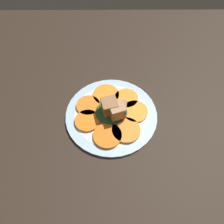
# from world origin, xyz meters

# --- Properties ---
(table_slab) EXTENTS (1.20, 1.20, 0.02)m
(table_slab) POSITION_xyz_m (0.00, 0.00, 0.01)
(table_slab) COLOR black
(table_slab) RESTS_ON ground
(plate) EXTENTS (0.29, 0.29, 0.01)m
(plate) POSITION_xyz_m (0.00, 0.00, 0.03)
(plate) COLOR #99B7D1
(plate) RESTS_ON table_slab
(carrot_slice_0) EXTENTS (0.08, 0.08, 0.01)m
(carrot_slice_0) POSITION_xyz_m (0.08, -0.03, 0.04)
(carrot_slice_0) COLOR orange
(carrot_slice_0) RESTS_ON plate
(carrot_slice_1) EXTENTS (0.08, 0.08, 0.01)m
(carrot_slice_1) POSITION_xyz_m (0.07, 0.03, 0.04)
(carrot_slice_1) COLOR orange
(carrot_slice_1) RESTS_ON plate
(carrot_slice_2) EXTENTS (0.09, 0.09, 0.01)m
(carrot_slice_2) POSITION_xyz_m (0.01, 0.08, 0.04)
(carrot_slice_2) COLOR #D76115
(carrot_slice_2) RESTS_ON plate
(carrot_slice_3) EXTENTS (0.09, 0.09, 0.01)m
(carrot_slice_3) POSITION_xyz_m (-0.04, 0.06, 0.04)
(carrot_slice_3) COLOR orange
(carrot_slice_3) RESTS_ON plate
(carrot_slice_4) EXTENTS (0.08, 0.08, 0.01)m
(carrot_slice_4) POSITION_xyz_m (-0.08, -0.01, 0.04)
(carrot_slice_4) COLOR orange
(carrot_slice_4) RESTS_ON plate
(carrot_slice_5) EXTENTS (0.08, 0.08, 0.01)m
(carrot_slice_5) POSITION_xyz_m (-0.05, -0.06, 0.04)
(carrot_slice_5) COLOR orange
(carrot_slice_5) RESTS_ON plate
(carrot_slice_6) EXTENTS (0.09, 0.09, 0.01)m
(carrot_slice_6) POSITION_xyz_m (0.02, -0.07, 0.04)
(carrot_slice_6) COLOR orange
(carrot_slice_6) RESTS_ON plate
(center_pile) EXTENTS (0.10, 0.09, 0.06)m
(center_pile) POSITION_xyz_m (-0.01, 0.00, 0.06)
(center_pile) COLOR #1E4723
(center_pile) RESTS_ON plate
(fork) EXTENTS (0.19, 0.02, 0.00)m
(fork) POSITION_xyz_m (0.00, -0.06, 0.03)
(fork) COLOR #B2B2B7
(fork) RESTS_ON plate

